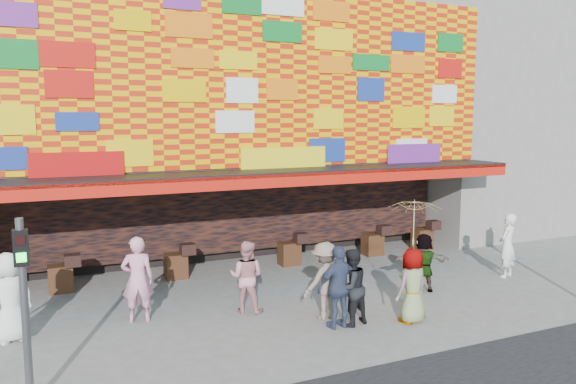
# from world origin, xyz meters

# --- Properties ---
(ground) EXTENTS (90.00, 90.00, 0.00)m
(ground) POSITION_xyz_m (0.00, 0.00, 0.00)
(ground) COLOR slate
(ground) RESTS_ON ground
(shop_building) EXTENTS (15.20, 9.40, 10.00)m
(shop_building) POSITION_xyz_m (0.00, 8.18, 5.23)
(shop_building) COLOR gray
(shop_building) RESTS_ON ground
(neighbor_right) EXTENTS (11.00, 8.00, 12.00)m
(neighbor_right) POSITION_xyz_m (13.00, 8.00, 6.00)
(neighbor_right) COLOR gray
(neighbor_right) RESTS_ON ground
(signal_left) EXTENTS (0.22, 0.20, 3.00)m
(signal_left) POSITION_xyz_m (-6.20, -1.50, 1.86)
(signal_left) COLOR #59595B
(signal_left) RESTS_ON ground
(ped_a) EXTENTS (1.05, 0.87, 1.83)m
(ped_a) POSITION_xyz_m (-6.54, 1.53, 0.91)
(ped_a) COLOR white
(ped_a) RESTS_ON ground
(ped_b) EXTENTS (0.78, 0.59, 1.92)m
(ped_b) POSITION_xyz_m (-4.02, 1.62, 0.96)
(ped_b) COLOR pink
(ped_b) RESTS_ON ground
(ped_c) EXTENTS (0.95, 0.81, 1.69)m
(ped_c) POSITION_xyz_m (0.13, -0.51, 0.84)
(ped_c) COLOR black
(ped_c) RESTS_ON ground
(ped_d) EXTENTS (1.24, 0.88, 1.74)m
(ped_d) POSITION_xyz_m (-0.18, 0.10, 0.87)
(ped_d) COLOR gray
(ped_d) RESTS_ON ground
(ped_e) EXTENTS (1.08, 0.50, 1.80)m
(ped_e) POSITION_xyz_m (-0.17, -0.54, 0.90)
(ped_e) COLOR #35415D
(ped_e) RESTS_ON ground
(ped_f) EXTENTS (1.48, 0.95, 1.53)m
(ped_f) POSITION_xyz_m (3.08, 0.78, 0.76)
(ped_f) COLOR gray
(ped_f) RESTS_ON ground
(ped_g) EXTENTS (0.90, 0.68, 1.66)m
(ped_g) POSITION_xyz_m (1.45, -0.93, 0.83)
(ped_g) COLOR gray
(ped_g) RESTS_ON ground
(ped_h) EXTENTS (0.78, 0.67, 1.81)m
(ped_h) POSITION_xyz_m (6.07, 0.89, 0.91)
(ped_h) COLOR white
(ped_h) RESTS_ON ground
(ped_i) EXTENTS (1.03, 0.99, 1.67)m
(ped_i) POSITION_xyz_m (-1.63, 1.21, 0.84)
(ped_i) COLOR pink
(ped_i) RESTS_ON ground
(parasol) EXTENTS (1.39, 1.40, 1.99)m
(parasol) POSITION_xyz_m (1.45, -0.93, 2.22)
(parasol) COLOR #FBEE9E
(parasol) RESTS_ON ground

